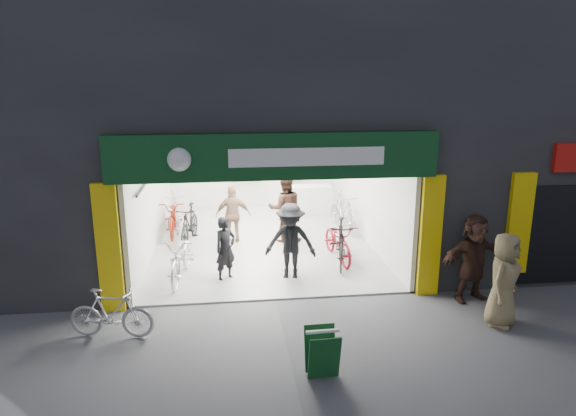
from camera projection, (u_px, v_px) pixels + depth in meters
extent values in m
plane|color=#56565B|center=(276.00, 300.00, 10.70)|extent=(60.00, 60.00, 0.00)
cube|color=#232326|center=(292.00, 30.00, 14.16)|extent=(16.00, 10.00, 4.50)
cube|color=#232326|center=(63.00, 178.00, 14.39)|extent=(5.00, 10.00, 3.50)
cube|color=#232326|center=(453.00, 169.00, 15.77)|extent=(6.00, 10.00, 3.50)
cube|color=#9E9E99|center=(262.00, 240.00, 14.53)|extent=(6.00, 8.00, 0.04)
cube|color=silver|center=(252.00, 161.00, 18.07)|extent=(6.00, 0.20, 3.20)
cube|color=silver|center=(151.00, 188.00, 13.78)|extent=(0.10, 8.00, 3.20)
cube|color=silver|center=(365.00, 183.00, 14.48)|extent=(0.10, 8.00, 3.20)
cube|color=white|center=(260.00, 125.00, 13.71)|extent=(6.00, 8.00, 0.10)
cube|color=black|center=(274.00, 139.00, 9.94)|extent=(6.00, 0.30, 0.30)
cube|color=#0D3915|center=(275.00, 156.00, 9.81)|extent=(6.40, 0.25, 0.90)
cube|color=white|center=(307.00, 157.00, 9.75)|extent=(3.00, 0.02, 0.35)
cube|color=#E4AB0C|center=(109.00, 249.00, 9.92)|extent=(0.45, 0.12, 2.60)
cube|color=#E4AB0C|center=(430.00, 236.00, 10.70)|extent=(0.45, 0.12, 2.60)
cube|color=#E4AB0C|center=(519.00, 224.00, 10.88)|extent=(0.50, 0.12, 2.20)
cube|color=black|center=(572.00, 234.00, 11.15)|extent=(3.00, 0.06, 2.20)
cylinder|color=black|center=(152.00, 174.00, 13.09)|extent=(0.06, 5.00, 0.06)
cube|color=silver|center=(310.00, 201.00, 17.03)|extent=(1.40, 0.60, 1.00)
cube|color=white|center=(269.00, 141.00, 11.04)|extent=(1.30, 0.35, 0.04)
cube|color=white|center=(263.00, 132.00, 12.77)|extent=(1.30, 0.35, 0.04)
cube|color=white|center=(258.00, 125.00, 14.50)|extent=(1.30, 0.35, 0.04)
cube|color=white|center=(254.00, 119.00, 16.23)|extent=(1.30, 0.35, 0.04)
imported|color=silver|center=(181.00, 257.00, 11.68)|extent=(0.95, 2.13, 1.09)
imported|color=black|center=(189.00, 224.00, 14.20)|extent=(0.82, 1.87, 1.09)
imported|color=maroon|center=(174.00, 217.00, 15.00)|extent=(0.74, 2.03, 1.06)
imported|color=silver|center=(175.00, 210.00, 15.49)|extent=(0.93, 2.04, 1.18)
imported|color=black|center=(341.00, 243.00, 12.58)|extent=(0.91, 1.94, 1.13)
imported|color=maroon|center=(338.00, 241.00, 12.89)|extent=(0.86, 1.97, 1.00)
imported|color=#ADACB1|center=(343.00, 212.00, 15.34)|extent=(0.88, 1.99, 1.16)
imported|color=#AFAFB3|center=(111.00, 313.00, 9.11)|extent=(1.59, 0.71, 0.92)
imported|color=black|center=(225.00, 249.00, 11.58)|extent=(0.65, 0.61, 1.49)
imported|color=#341F18|center=(285.00, 209.00, 14.19)|extent=(0.95, 0.75, 1.93)
imported|color=black|center=(291.00, 242.00, 11.62)|extent=(1.28, 0.91, 1.79)
imported|color=#926E55|center=(233.00, 215.00, 14.11)|extent=(0.96, 0.41, 1.64)
imported|color=olive|center=(504.00, 280.00, 9.46)|extent=(1.03, 1.02, 1.80)
imported|color=#382219|center=(473.00, 258.00, 10.53)|extent=(1.79, 0.94, 1.85)
cube|color=#10431B|center=(325.00, 358.00, 7.78)|extent=(0.50, 0.20, 0.75)
cube|color=#10431B|center=(320.00, 348.00, 8.09)|extent=(0.50, 0.20, 0.75)
cube|color=white|center=(323.00, 331.00, 7.84)|extent=(0.52, 0.06, 0.04)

